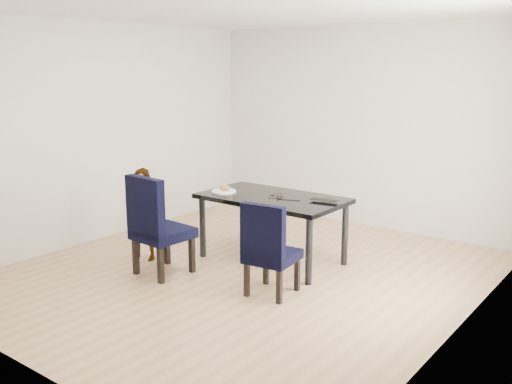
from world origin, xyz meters
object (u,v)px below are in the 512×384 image
Objects in this scene: child at (143,214)px; laptop at (325,200)px; chair_right at (272,248)px; dining_table at (272,229)px; plate at (224,191)px; chair_left at (163,224)px.

laptop is at bearing 8.58° from child.
chair_right is 0.88× the size of child.
plate is at bearing -164.17° from dining_table.
laptop reaches higher than dining_table.
laptop is (0.03, 0.92, 0.30)m from chair_right.
dining_table is 1.24m from chair_left.
chair_left is 1.74m from laptop.
dining_table is 0.72m from laptop.
chair_right is at bearing -28.53° from plate.
child is at bearing -144.81° from dining_table.
plate is (-1.14, 0.62, 0.30)m from chair_right.
plate is at bearing 6.50° from laptop.
dining_table is at bearing 14.89° from child.
laptop is (1.27, 1.17, 0.23)m from chair_left.
chair_right is 3.09× the size of laptop.
chair_right reaches higher than laptop.
dining_table is 5.57× the size of plate.
plate is 0.96× the size of laptop.
dining_table is 0.97m from chair_right.
chair_right is 1.33m from plate.
chair_right is (0.56, -0.78, 0.09)m from dining_table.
chair_right reaches higher than plate.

